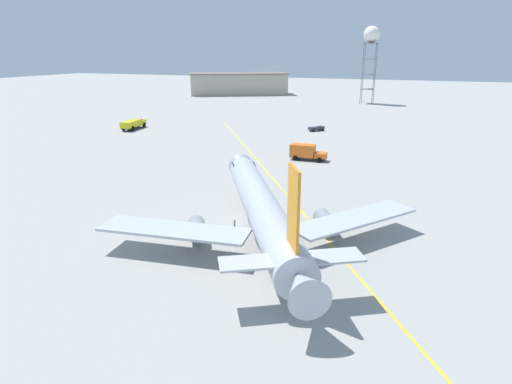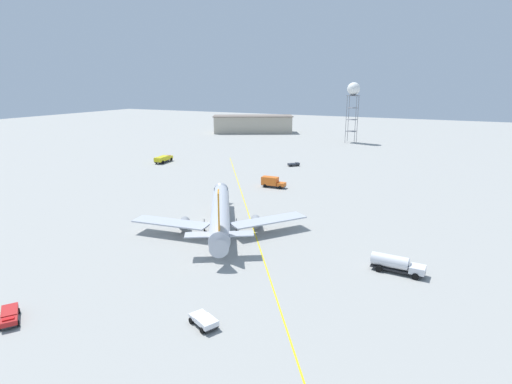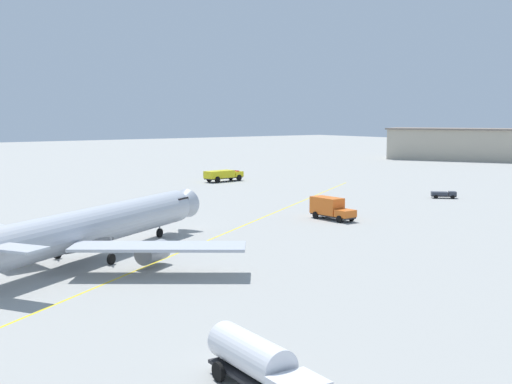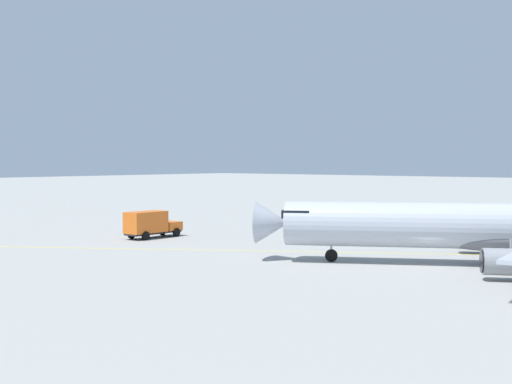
# 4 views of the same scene
# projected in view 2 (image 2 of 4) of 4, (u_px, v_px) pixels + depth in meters

# --- Properties ---
(ground_plane) EXTENTS (600.00, 600.00, 0.00)m
(ground_plane) POSITION_uv_depth(u_px,v_px,m) (215.00, 221.00, 92.70)
(ground_plane) COLOR #9E9E99
(airliner_main) EXTENTS (31.98, 36.22, 12.06)m
(airliner_main) POSITION_uv_depth(u_px,v_px,m) (220.00, 215.00, 87.19)
(airliner_main) COLOR #B2B7C1
(airliner_main) RESTS_ON ground_plane
(fire_tender_truck) EXTENTS (3.99, 9.67, 2.50)m
(fire_tender_truck) POSITION_uv_depth(u_px,v_px,m) (163.00, 159.00, 159.94)
(fire_tender_truck) COLOR #232326
(fire_tender_truck) RESTS_ON ground_plane
(catering_truck_truck) EXTENTS (7.23, 2.77, 3.10)m
(catering_truck_truck) POSITION_uv_depth(u_px,v_px,m) (272.00, 182.00, 122.34)
(catering_truck_truck) COLOR #232326
(catering_truck_truck) RESTS_ON ground_plane
(pushback_tug_truck) EXTENTS (4.61, 3.71, 1.30)m
(pushback_tug_truck) POSITION_uv_depth(u_px,v_px,m) (204.00, 320.00, 52.78)
(pushback_tug_truck) COLOR #232326
(pushback_tug_truck) RESTS_ON ground_plane
(fuel_tanker_truck) EXTENTS (8.61, 3.07, 2.87)m
(fuel_tanker_truck) POSITION_uv_depth(u_px,v_px,m) (396.00, 263.00, 67.56)
(fuel_tanker_truck) COLOR #232326
(fuel_tanker_truck) RESTS_ON ground_plane
(baggage_truck_truck) EXTENTS (4.23, 4.24, 1.22)m
(baggage_truck_truck) POSITION_uv_depth(u_px,v_px,m) (294.00, 164.00, 153.38)
(baggage_truck_truck) COLOR #232326
(baggage_truck_truck) RESTS_ON ground_plane
(ops_pickup_truck) EXTENTS (5.21, 4.53, 1.41)m
(ops_pickup_truck) POSITION_uv_depth(u_px,v_px,m) (10.00, 316.00, 53.85)
(ops_pickup_truck) COLOR #232326
(ops_pickup_truck) RESTS_ON ground_plane
(radar_tower) EXTENTS (6.34, 6.34, 30.09)m
(radar_tower) POSITION_uv_depth(u_px,v_px,m) (354.00, 91.00, 206.49)
(radar_tower) COLOR slate
(radar_tower) RESTS_ON ground_plane
(terminal_shed) EXTENTS (50.28, 36.96, 10.43)m
(terminal_shed) POSITION_uv_depth(u_px,v_px,m) (253.00, 124.00, 253.61)
(terminal_shed) COLOR #B2A893
(terminal_shed) RESTS_ON ground_plane
(taxiway_centreline) EXTENTS (89.15, 138.57, 0.01)m
(taxiway_centreline) POSITION_uv_depth(u_px,v_px,m) (252.00, 223.00, 91.54)
(taxiway_centreline) COLOR yellow
(taxiway_centreline) RESTS_ON ground_plane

